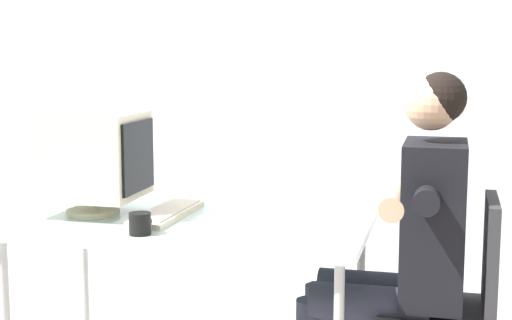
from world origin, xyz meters
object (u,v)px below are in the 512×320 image
(person_seated, at_px, (402,240))
(desk_mug, at_px, (140,223))
(crt_monitor, at_px, (92,156))
(desk, at_px, (192,233))
(office_chair, at_px, (454,300))
(keyboard, at_px, (167,213))

(person_seated, xyz_separation_m, desk_mug, (-0.93, -0.23, 0.06))
(crt_monitor, bearing_deg, desk, -1.18)
(desk, xyz_separation_m, office_chair, (1.02, -0.03, -0.18))
(keyboard, xyz_separation_m, desk_mug, (0.01, -0.30, 0.03))
(desk, relative_size, keyboard, 2.88)
(desk, bearing_deg, keyboard, 162.94)
(keyboard, bearing_deg, person_seated, -4.23)
(crt_monitor, height_order, desk_mug, crt_monitor)
(crt_monitor, xyz_separation_m, office_chair, (1.44, -0.04, -0.47))
(desk, relative_size, person_seated, 1.05)
(desk, bearing_deg, crt_monitor, 178.82)
(person_seated, bearing_deg, keyboard, 175.77)
(office_chair, bearing_deg, crt_monitor, 178.31)
(desk, height_order, person_seated, person_seated)
(office_chair, xyz_separation_m, desk_mug, (-1.12, -0.23, 0.27))
(desk, xyz_separation_m, crt_monitor, (-0.42, 0.01, 0.29))
(office_chair, bearing_deg, person_seated, -180.00)
(desk, height_order, keyboard, keyboard)
(crt_monitor, bearing_deg, keyboard, 5.06)
(desk, bearing_deg, office_chair, -1.90)
(office_chair, distance_m, person_seated, 0.29)
(keyboard, distance_m, office_chair, 1.16)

